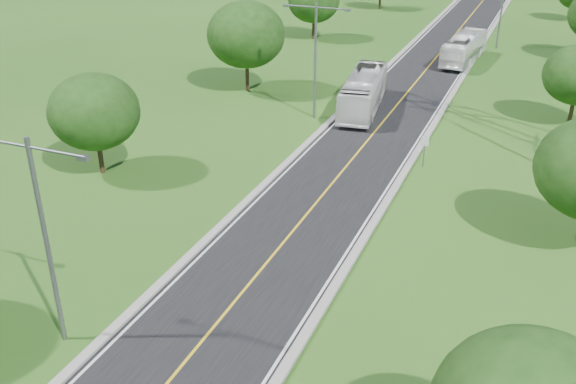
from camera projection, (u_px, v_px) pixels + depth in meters
name	position (u px, v px, depth m)	size (l,w,h in m)	color
ground	(417.00, 81.00, 67.42)	(260.00, 260.00, 0.00)	#224F16
road	(429.00, 66.00, 72.38)	(8.00, 150.00, 0.06)	black
curb_left	(392.00, 62.00, 73.81)	(0.50, 150.00, 0.22)	gray
curb_right	(467.00, 70.00, 70.88)	(0.50, 150.00, 0.22)	gray
speed_limit_sign	(425.00, 147.00, 46.69)	(0.55, 0.09, 2.40)	slate
streetlight_near_left	(44.00, 227.00, 27.11)	(5.90, 0.25, 10.00)	slate
streetlight_mid_left	(315.00, 51.00, 54.44)	(5.90, 0.25, 10.00)	slate
tree_lb	(94.00, 112.00, 44.39)	(6.30, 6.30, 7.33)	black
tree_lc	(246.00, 35.00, 61.85)	(7.56, 7.56, 8.79)	black
tree_ld	(314.00, 0.00, 82.70)	(6.72, 6.72, 7.82)	black
bus_outbound	(464.00, 48.00, 73.36)	(2.67, 11.43, 3.18)	white
bus_inbound	(363.00, 92.00, 58.15)	(2.82, 12.04, 3.36)	white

